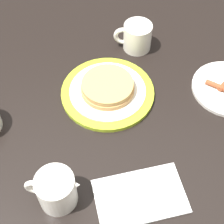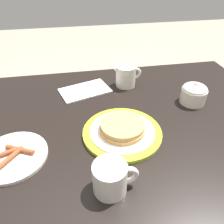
% 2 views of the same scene
% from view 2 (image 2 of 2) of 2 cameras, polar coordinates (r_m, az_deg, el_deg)
% --- Properties ---
extents(dining_table, '(1.31, 0.98, 0.72)m').
position_cam_2_polar(dining_table, '(0.76, -0.97, -13.19)').
color(dining_table, black).
rests_on(dining_table, ground_plane).
extents(pancake_plate, '(0.25, 0.25, 0.04)m').
position_cam_2_polar(pancake_plate, '(0.69, 2.70, -4.77)').
color(pancake_plate, '#AAC628').
rests_on(pancake_plate, dining_table).
extents(side_plate_bacon, '(0.19, 0.19, 0.02)m').
position_cam_2_polar(side_plate_bacon, '(0.68, -24.57, -10.35)').
color(side_plate_bacon, silver).
rests_on(side_plate_bacon, dining_table).
extents(coffee_mug, '(0.11, 0.08, 0.08)m').
position_cam_2_polar(coffee_mug, '(0.53, -0.22, -16.78)').
color(coffee_mug, silver).
rests_on(coffee_mug, dining_table).
extents(creamer_pitcher, '(0.12, 0.08, 0.10)m').
position_cam_2_polar(creamer_pitcher, '(0.93, 3.58, 9.49)').
color(creamer_pitcher, silver).
rests_on(creamer_pitcher, dining_table).
extents(sugar_bowl, '(0.09, 0.09, 0.09)m').
position_cam_2_polar(sugar_bowl, '(0.88, 20.60, 4.59)').
color(sugar_bowl, silver).
rests_on(sugar_bowl, dining_table).
extents(napkin, '(0.22, 0.17, 0.01)m').
position_cam_2_polar(napkin, '(0.92, -7.09, 5.60)').
color(napkin, white).
rests_on(napkin, dining_table).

